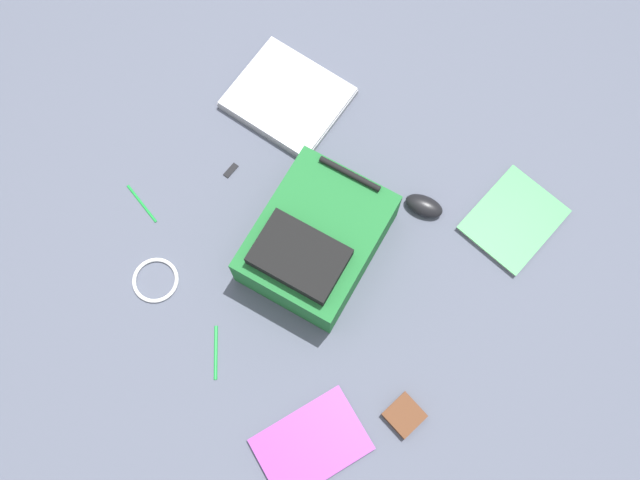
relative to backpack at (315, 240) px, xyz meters
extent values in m
plane|color=#4C5160|center=(0.00, 0.03, -0.08)|extent=(3.46, 3.46, 0.00)
cube|color=#1E662D|center=(0.00, 0.01, -0.01)|extent=(0.37, 0.44, 0.15)
cube|color=black|center=(0.02, -0.08, 0.09)|extent=(0.25, 0.20, 0.04)
cylinder|color=black|center=(-0.04, 0.18, 0.07)|extent=(0.18, 0.05, 0.02)
cube|color=#929296|center=(-0.37, 0.29, -0.07)|extent=(0.35, 0.31, 0.02)
cube|color=#B7B7BC|center=(-0.37, 0.29, -0.05)|extent=(0.34, 0.31, 0.01)
cube|color=silver|center=(0.36, 0.43, -0.07)|extent=(0.21, 0.25, 0.01)
cube|color=#2D8C3F|center=(0.36, 0.43, -0.06)|extent=(0.21, 0.26, 0.00)
cube|color=silver|center=(0.34, -0.40, -0.07)|extent=(0.25, 0.31, 0.01)
cube|color=purple|center=(0.34, -0.40, -0.07)|extent=(0.26, 0.31, 0.00)
ellipsoid|color=black|center=(0.15, 0.29, -0.06)|extent=(0.12, 0.09, 0.04)
torus|color=silver|center=(-0.27, -0.36, -0.08)|extent=(0.13, 0.13, 0.01)
cylinder|color=#198C33|center=(-0.46, -0.23, -0.08)|extent=(0.14, 0.03, 0.01)
cylinder|color=#198C33|center=(-0.01, -0.39, -0.08)|extent=(0.10, 0.11, 0.01)
cube|color=#59331E|center=(0.47, -0.19, -0.07)|extent=(0.09, 0.09, 0.03)
cube|color=black|center=(-0.34, 0.02, -0.08)|extent=(0.02, 0.05, 0.01)
camera|label=1|loc=(0.37, -0.41, 1.74)|focal=38.48mm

